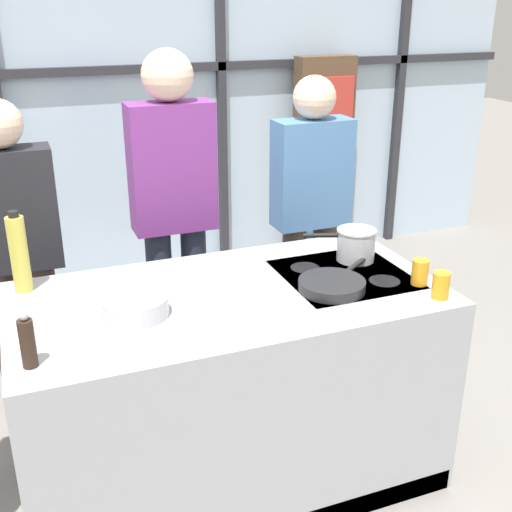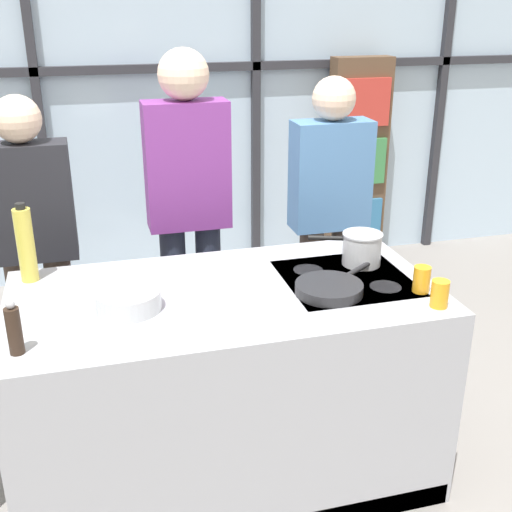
{
  "view_description": "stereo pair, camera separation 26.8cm",
  "coord_description": "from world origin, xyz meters",
  "px_view_note": "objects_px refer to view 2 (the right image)",
  "views": [
    {
      "loc": [
        -0.75,
        -2.21,
        2.0
      ],
      "look_at": [
        0.16,
        0.1,
        1.0
      ],
      "focal_mm": 45.0,
      "sensor_mm": 36.0,
      "label": 1
    },
    {
      "loc": [
        -0.49,
        -2.3,
        2.0
      ],
      "look_at": [
        0.16,
        0.1,
        1.0
      ],
      "focal_mm": 45.0,
      "sensor_mm": 36.0,
      "label": 2
    }
  ],
  "objects_px": {
    "white_plate": "(122,285)",
    "juice_glass_far": "(422,279)",
    "frying_pan": "(330,287)",
    "pepper_grinder": "(14,329)",
    "juice_glass_near": "(440,294)",
    "spectator_center_right": "(329,207)",
    "mixing_bowl": "(128,299)",
    "saucepan": "(361,248)",
    "oil_bottle": "(26,244)",
    "spectator_far_left": "(33,237)",
    "spectator_center_left": "(188,200)"
  },
  "relations": [
    {
      "from": "spectator_center_right",
      "to": "mixing_bowl",
      "type": "relative_size",
      "value": 6.51
    },
    {
      "from": "spectator_center_right",
      "to": "white_plate",
      "type": "height_order",
      "value": "spectator_center_right"
    },
    {
      "from": "spectator_center_right",
      "to": "saucepan",
      "type": "height_order",
      "value": "spectator_center_right"
    },
    {
      "from": "white_plate",
      "to": "oil_bottle",
      "type": "distance_m",
      "value": 0.43
    },
    {
      "from": "mixing_bowl",
      "to": "pepper_grinder",
      "type": "relative_size",
      "value": 1.28
    },
    {
      "from": "oil_bottle",
      "to": "frying_pan",
      "type": "bearing_deg",
      "value": -20.94
    },
    {
      "from": "saucepan",
      "to": "oil_bottle",
      "type": "relative_size",
      "value": 0.94
    },
    {
      "from": "spectator_center_left",
      "to": "juice_glass_near",
      "type": "relative_size",
      "value": 16.59
    },
    {
      "from": "spectator_center_right",
      "to": "saucepan",
      "type": "bearing_deg",
      "value": 79.77
    },
    {
      "from": "spectator_center_right",
      "to": "juice_glass_far",
      "type": "height_order",
      "value": "spectator_center_right"
    },
    {
      "from": "oil_bottle",
      "to": "juice_glass_far",
      "type": "bearing_deg",
      "value": -19.17
    },
    {
      "from": "spectator_center_right",
      "to": "white_plate",
      "type": "distance_m",
      "value": 1.37
    },
    {
      "from": "mixing_bowl",
      "to": "oil_bottle",
      "type": "bearing_deg",
      "value": 134.39
    },
    {
      "from": "mixing_bowl",
      "to": "juice_glass_far",
      "type": "height_order",
      "value": "juice_glass_far"
    },
    {
      "from": "spectator_far_left",
      "to": "oil_bottle",
      "type": "bearing_deg",
      "value": 91.48
    },
    {
      "from": "spectator_center_left",
      "to": "saucepan",
      "type": "xyz_separation_m",
      "value": [
        0.65,
        -0.72,
        -0.06
      ]
    },
    {
      "from": "frying_pan",
      "to": "pepper_grinder",
      "type": "xyz_separation_m",
      "value": [
        -1.18,
        -0.17,
        0.07
      ]
    },
    {
      "from": "white_plate",
      "to": "mixing_bowl",
      "type": "relative_size",
      "value": 1.04
    },
    {
      "from": "oil_bottle",
      "to": "spectator_far_left",
      "type": "bearing_deg",
      "value": 91.48
    },
    {
      "from": "oil_bottle",
      "to": "juice_glass_far",
      "type": "xyz_separation_m",
      "value": [
        1.53,
        -0.53,
        -0.11
      ]
    },
    {
      "from": "juice_glass_far",
      "to": "spectator_center_left",
      "type": "bearing_deg",
      "value": 125.93
    },
    {
      "from": "frying_pan",
      "to": "pepper_grinder",
      "type": "distance_m",
      "value": 1.19
    },
    {
      "from": "pepper_grinder",
      "to": "spectator_far_left",
      "type": "bearing_deg",
      "value": 90.18
    },
    {
      "from": "spectator_center_left",
      "to": "mixing_bowl",
      "type": "height_order",
      "value": "spectator_center_left"
    },
    {
      "from": "spectator_center_left",
      "to": "frying_pan",
      "type": "xyz_separation_m",
      "value": [
        0.41,
        -0.97,
        -0.11
      ]
    },
    {
      "from": "white_plate",
      "to": "juice_glass_near",
      "type": "bearing_deg",
      "value": -23.22
    },
    {
      "from": "frying_pan",
      "to": "juice_glass_far",
      "type": "bearing_deg",
      "value": -13.15
    },
    {
      "from": "pepper_grinder",
      "to": "juice_glass_near",
      "type": "xyz_separation_m",
      "value": [
        1.54,
        -0.06,
        -0.04
      ]
    },
    {
      "from": "juice_glass_far",
      "to": "mixing_bowl",
      "type": "bearing_deg",
      "value": 172.73
    },
    {
      "from": "spectator_center_right",
      "to": "juice_glass_far",
      "type": "xyz_separation_m",
      "value": [
        -0.01,
        -1.06,
        0.02
      ]
    },
    {
      "from": "white_plate",
      "to": "juice_glass_far",
      "type": "relative_size",
      "value": 2.42
    },
    {
      "from": "juice_glass_far",
      "to": "spectator_far_left",
      "type": "bearing_deg",
      "value": 145.63
    },
    {
      "from": "juice_glass_far",
      "to": "white_plate",
      "type": "bearing_deg",
      "value": 162.85
    },
    {
      "from": "saucepan",
      "to": "mixing_bowl",
      "type": "relative_size",
      "value": 1.26
    },
    {
      "from": "saucepan",
      "to": "pepper_grinder",
      "type": "distance_m",
      "value": 1.48
    },
    {
      "from": "frying_pan",
      "to": "oil_bottle",
      "type": "bearing_deg",
      "value": 159.06
    },
    {
      "from": "spectator_center_left",
      "to": "saucepan",
      "type": "distance_m",
      "value": 0.97
    },
    {
      "from": "pepper_grinder",
      "to": "juice_glass_near",
      "type": "bearing_deg",
      "value": -2.09
    },
    {
      "from": "spectator_center_right",
      "to": "saucepan",
      "type": "distance_m",
      "value": 0.74
    },
    {
      "from": "mixing_bowl",
      "to": "pepper_grinder",
      "type": "bearing_deg",
      "value": -149.16
    },
    {
      "from": "white_plate",
      "to": "juice_glass_near",
      "type": "relative_size",
      "value": 2.42
    },
    {
      "from": "white_plate",
      "to": "frying_pan",
      "type": "bearing_deg",
      "value": -18.89
    },
    {
      "from": "saucepan",
      "to": "spectator_center_right",
      "type": "bearing_deg",
      "value": 79.77
    },
    {
      "from": "spectator_center_right",
      "to": "saucepan",
      "type": "relative_size",
      "value": 5.16
    },
    {
      "from": "oil_bottle",
      "to": "juice_glass_far",
      "type": "distance_m",
      "value": 1.62
    },
    {
      "from": "white_plate",
      "to": "juice_glass_near",
      "type": "distance_m",
      "value": 1.27
    },
    {
      "from": "spectator_center_left",
      "to": "juice_glass_far",
      "type": "height_order",
      "value": "spectator_center_left"
    },
    {
      "from": "frying_pan",
      "to": "juice_glass_far",
      "type": "height_order",
      "value": "juice_glass_far"
    },
    {
      "from": "spectator_far_left",
      "to": "juice_glass_near",
      "type": "height_order",
      "value": "spectator_far_left"
    },
    {
      "from": "spectator_far_left",
      "to": "white_plate",
      "type": "height_order",
      "value": "spectator_far_left"
    }
  ]
}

